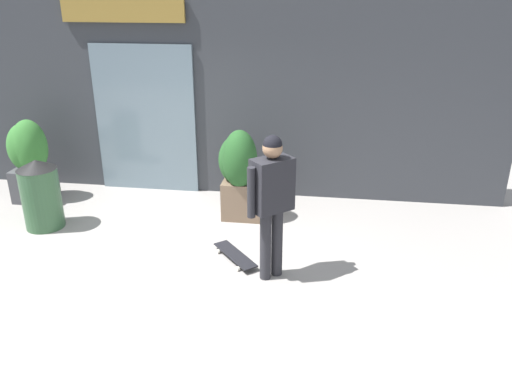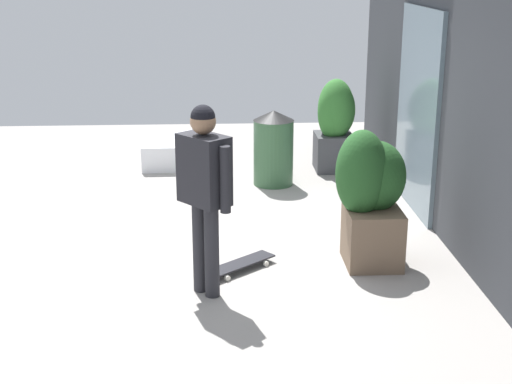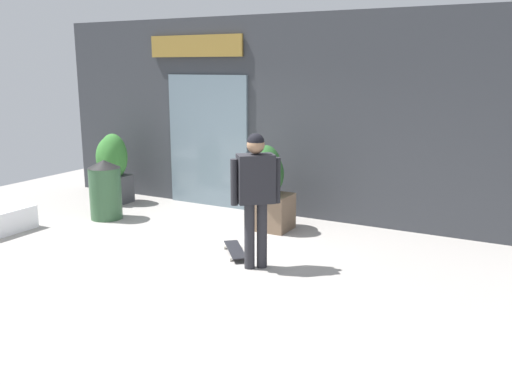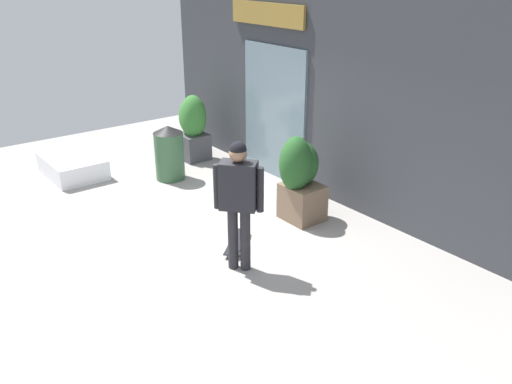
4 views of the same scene
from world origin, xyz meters
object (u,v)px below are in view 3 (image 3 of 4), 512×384
object	(u,v)px
skateboard	(235,250)
trash_bin	(105,189)
planter_box_left	(112,164)
planter_box_right	(268,185)
skateboarder	(256,187)

from	to	relation	value
skateboard	trash_bin	xyz separation A→B (m)	(-2.81, 0.54, 0.44)
skateboard	planter_box_left	bearing A→B (deg)	27.25
planter_box_right	trash_bin	bearing A→B (deg)	-164.81
skateboard	trash_bin	bearing A→B (deg)	39.00
planter_box_left	planter_box_right	bearing A→B (deg)	-3.14
planter_box_left	trash_bin	world-z (taller)	planter_box_left
trash_bin	skateboard	bearing A→B (deg)	-10.84
skateboarder	trash_bin	size ratio (longest dim) A/B	1.72
skateboarder	skateboard	size ratio (longest dim) A/B	2.37
planter_box_left	planter_box_right	xyz separation A→B (m)	(3.32, -0.18, -0.03)
planter_box_left	planter_box_right	world-z (taller)	planter_box_right
skateboard	planter_box_left	xyz separation A→B (m)	(-3.47, 1.44, 0.67)
trash_bin	planter_box_left	bearing A→B (deg)	126.02
skateboard	planter_box_right	xyz separation A→B (m)	(-0.15, 1.26, 0.65)
skateboarder	skateboard	xyz separation A→B (m)	(-0.48, 0.31, -0.99)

